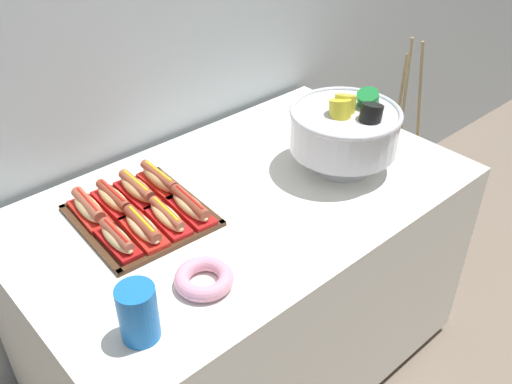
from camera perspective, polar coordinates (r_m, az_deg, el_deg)
The scene contains 15 objects.
ground_plane at distance 2.22m, azimuth -1.03°, elevation -16.38°, with size 10.00×10.00×0.00m, color #7A6B5B.
buffet_table at distance 1.92m, azimuth -1.15°, elevation -8.99°, with size 1.37×0.83×0.75m.
floor_vase at distance 2.63m, azimuth 13.83°, elevation -0.95°, with size 0.45×0.45×1.00m.
serving_tray at distance 1.63m, azimuth -11.40°, elevation -2.38°, with size 0.35×0.38×0.01m.
hot_dog_0 at distance 1.52m, azimuth -13.68°, elevation -4.59°, with size 0.06×0.16×0.06m.
hot_dog_1 at distance 1.54m, azimuth -11.23°, elevation -3.52°, with size 0.08×0.18×0.06m.
hot_dog_2 at distance 1.57m, azimuth -8.86°, elevation -2.51°, with size 0.08×0.18×0.05m.
hot_dog_3 at distance 1.60m, azimuth -6.58°, elevation -1.42°, with size 0.08×0.19×0.06m.
hot_dog_4 at distance 1.64m, azimuth -16.33°, elevation -1.60°, with size 0.08×0.18×0.06m.
hot_dog_5 at distance 1.67m, azimuth -14.02°, elevation -0.70°, with size 0.07×0.18×0.06m.
hot_dog_6 at distance 1.69m, azimuth -11.78°, elevation 0.26°, with size 0.07×0.18×0.06m.
hot_dog_7 at distance 1.72m, azimuth -9.62°, elevation 1.21°, with size 0.06×0.18×0.06m.
punch_bowl at distance 1.77m, azimuth 8.92°, elevation 6.28°, with size 0.34×0.34×0.25m.
cup_stack at distance 1.27m, azimuth -11.68°, elevation -11.75°, with size 0.09×0.09×0.14m.
donut at distance 1.40m, azimuth -5.20°, elevation -8.60°, with size 0.15×0.15×0.04m.
Camera 1 is at (-0.89, -1.06, 1.73)m, focal length 40.07 mm.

